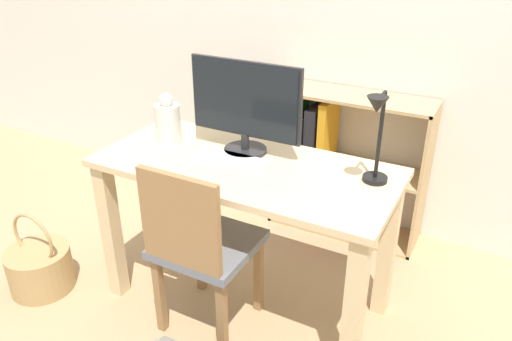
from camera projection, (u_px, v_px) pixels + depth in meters
The scene contains 9 objects.
ground_plane at pixel (247, 299), 2.47m from camera, with size 10.00×10.00×0.00m, color tan.
desk at pixel (245, 196), 2.20m from camera, with size 1.30×0.60×0.74m.
monitor at pixel (245, 104), 2.15m from camera, with size 0.53×0.19×0.41m.
keyboard at pixel (230, 160), 2.15m from camera, with size 0.35×0.13×0.02m.
vase at pixel (168, 121), 2.32m from camera, with size 0.12×0.12×0.23m.
desk_lamp at pixel (377, 132), 1.85m from camera, with size 0.10×0.19×0.38m.
chair at pixel (200, 244), 2.10m from camera, with size 0.40×0.40×0.84m.
bookshelf at pixel (321, 166), 2.94m from camera, with size 0.87×0.28×0.84m.
basket at pixel (40, 267), 2.50m from camera, with size 0.31×0.31×0.43m.
Camera 1 is at (0.94, -1.67, 1.68)m, focal length 35.00 mm.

